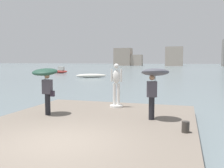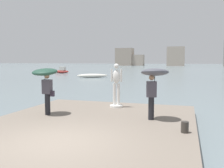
{
  "view_description": "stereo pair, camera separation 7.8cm",
  "coord_description": "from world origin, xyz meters",
  "px_view_note": "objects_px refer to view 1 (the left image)",
  "views": [
    {
      "loc": [
        3.36,
        -6.02,
        2.65
      ],
      "look_at": [
        0.0,
        5.25,
        1.55
      ],
      "focal_mm": 39.52,
      "sensor_mm": 36.0,
      "label": 1
    },
    {
      "loc": [
        3.44,
        -5.99,
        2.65
      ],
      "look_at": [
        0.0,
        5.25,
        1.55
      ],
      "focal_mm": 39.52,
      "sensor_mm": 36.0,
      "label": 2
    }
  ],
  "objects_px": {
    "statue_white_figure": "(116,87)",
    "onlooker_left": "(46,78)",
    "mooring_bollard": "(186,127)",
    "onlooker_right": "(154,79)",
    "boat_mid": "(91,76)",
    "boat_far": "(60,71)"
  },
  "relations": [
    {
      "from": "onlooker_right",
      "to": "statue_white_figure",
      "type": "bearing_deg",
      "value": 135.3
    },
    {
      "from": "statue_white_figure",
      "to": "mooring_bollard",
      "type": "distance_m",
      "value": 4.86
    },
    {
      "from": "onlooker_right",
      "to": "boat_mid",
      "type": "bearing_deg",
      "value": 115.94
    },
    {
      "from": "statue_white_figure",
      "to": "boat_far",
      "type": "height_order",
      "value": "statue_white_figure"
    },
    {
      "from": "mooring_bollard",
      "to": "boat_far",
      "type": "relative_size",
      "value": 0.11
    },
    {
      "from": "mooring_bollard",
      "to": "onlooker_left",
      "type": "bearing_deg",
      "value": 169.15
    },
    {
      "from": "statue_white_figure",
      "to": "onlooker_left",
      "type": "relative_size",
      "value": 1.07
    },
    {
      "from": "onlooker_left",
      "to": "onlooker_right",
      "type": "height_order",
      "value": "onlooker_right"
    },
    {
      "from": "statue_white_figure",
      "to": "boat_mid",
      "type": "bearing_deg",
      "value": 113.96
    },
    {
      "from": "statue_white_figure",
      "to": "onlooker_left",
      "type": "bearing_deg",
      "value": -134.39
    },
    {
      "from": "onlooker_right",
      "to": "mooring_bollard",
      "type": "distance_m",
      "value": 2.35
    },
    {
      "from": "boat_mid",
      "to": "boat_far",
      "type": "bearing_deg",
      "value": 136.2
    },
    {
      "from": "mooring_bollard",
      "to": "boat_far",
      "type": "height_order",
      "value": "boat_far"
    },
    {
      "from": "statue_white_figure",
      "to": "boat_mid",
      "type": "xyz_separation_m",
      "value": [
        -11.32,
        25.46,
        -1.1
      ]
    },
    {
      "from": "onlooker_right",
      "to": "mooring_bollard",
      "type": "xyz_separation_m",
      "value": [
        1.18,
        -1.47,
        -1.41
      ]
    },
    {
      "from": "statue_white_figure",
      "to": "onlooker_right",
      "type": "distance_m",
      "value": 2.97
    },
    {
      "from": "onlooker_right",
      "to": "mooring_bollard",
      "type": "height_order",
      "value": "onlooker_right"
    },
    {
      "from": "statue_white_figure",
      "to": "mooring_bollard",
      "type": "relative_size",
      "value": 5.95
    },
    {
      "from": "onlooker_left",
      "to": "mooring_bollard",
      "type": "relative_size",
      "value": 5.57
    },
    {
      "from": "statue_white_figure",
      "to": "onlooker_left",
      "type": "height_order",
      "value": "statue_white_figure"
    },
    {
      "from": "statue_white_figure",
      "to": "onlooker_left",
      "type": "distance_m",
      "value": 3.46
    },
    {
      "from": "onlooker_left",
      "to": "onlooker_right",
      "type": "distance_m",
      "value": 4.47
    }
  ]
}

